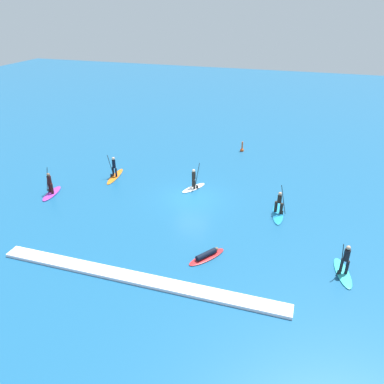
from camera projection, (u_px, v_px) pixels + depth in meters
ground_plane at (192, 198)px, 28.74m from camera, size 120.00×120.00×0.00m
surfer_on_orange_board at (115, 172)px, 31.93m from camera, size 0.96×3.30×2.03m
surfer_on_blue_board at (278, 209)px, 26.49m from camera, size 1.09×3.31×2.31m
surfer_on_white_board at (194, 183)px, 29.98m from camera, size 1.74×2.46×2.31m
surfer_on_purple_board at (51, 189)px, 29.12m from camera, size 1.13×2.66×2.18m
surfer_on_red_board at (207, 256)px, 22.06m from camera, size 2.04×2.52×0.41m
surfer_on_teal_board at (344, 267)px, 20.62m from camera, size 1.27×2.76×2.06m
marker_buoy at (242, 149)px, 37.45m from camera, size 0.38×0.38×1.07m
wave_crest at (137, 279)px, 20.33m from camera, size 16.42×0.90×0.18m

